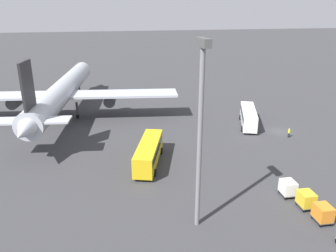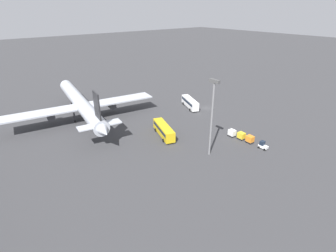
# 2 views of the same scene
# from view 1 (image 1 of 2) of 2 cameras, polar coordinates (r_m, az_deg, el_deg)

# --- Properties ---
(ground_plane) EXTENTS (600.00, 600.00, 0.00)m
(ground_plane) POSITION_cam_1_polar(r_m,az_deg,el_deg) (65.78, 18.68, -0.87)
(ground_plane) COLOR #38383A
(airplane) EXTENTS (54.96, 48.26, 14.98)m
(airplane) POSITION_cam_1_polar(r_m,az_deg,el_deg) (72.94, -17.80, 5.83)
(airplane) COLOR #B2B7C1
(airplane) RESTS_ON ground
(shuttle_bus_near) EXTENTS (11.52, 6.56, 3.39)m
(shuttle_bus_near) POSITION_cam_1_polar(r_m,az_deg,el_deg) (66.72, 13.82, 1.74)
(shuttle_bus_near) COLOR white
(shuttle_bus_near) RESTS_ON ground
(shuttle_bus_far) EXTENTS (12.01, 6.34, 3.36)m
(shuttle_bus_far) POSITION_cam_1_polar(r_m,az_deg,el_deg) (48.89, -3.37, -4.44)
(shuttle_bus_far) COLOR gold
(shuttle_bus_far) RESTS_ON ground
(worker_person) EXTENTS (0.38, 0.38, 1.74)m
(worker_person) POSITION_cam_1_polar(r_m,az_deg,el_deg) (62.97, 20.32, -1.14)
(worker_person) COLOR #1E1E2D
(worker_person) RESTS_ON ground
(cargo_cart_orange) EXTENTS (2.09, 1.79, 2.06)m
(cargo_cart_orange) POSITION_cam_1_polar(r_m,az_deg,el_deg) (40.34, 25.38, -13.49)
(cargo_cart_orange) COLOR #38383D
(cargo_cart_orange) RESTS_ON ground
(cargo_cart_yellow) EXTENTS (2.09, 1.79, 2.06)m
(cargo_cart_yellow) POSITION_cam_1_polar(r_m,az_deg,el_deg) (42.12, 22.93, -11.63)
(cargo_cart_yellow) COLOR #38383D
(cargo_cart_yellow) RESTS_ON ground
(cargo_cart_white) EXTENTS (2.09, 1.79, 2.06)m
(cargo_cart_white) POSITION_cam_1_polar(r_m,az_deg,el_deg) (43.75, 20.15, -10.02)
(cargo_cart_white) COLOR #38383D
(cargo_cart_white) RESTS_ON ground
(light_pole) EXTENTS (2.80, 0.70, 19.61)m
(light_pole) POSITION_cam_1_polar(r_m,az_deg,el_deg) (31.67, 5.67, 0.91)
(light_pole) COLOR slate
(light_pole) RESTS_ON ground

